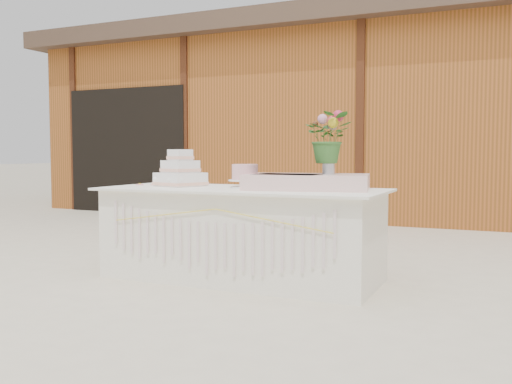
{
  "coord_description": "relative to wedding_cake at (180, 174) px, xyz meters",
  "views": [
    {
      "loc": [
        2.09,
        -4.29,
        1.07
      ],
      "look_at": [
        0.0,
        0.3,
        0.72
      ],
      "focal_mm": 40.0,
      "sensor_mm": 36.0,
      "label": 1
    }
  ],
  "objects": [
    {
      "name": "loose_flowers",
      "position": [
        -0.38,
        0.08,
        -0.1
      ],
      "size": [
        0.23,
        0.38,
        0.02
      ],
      "primitive_type": null,
      "rotation": [
        0.0,
        0.0,
        -0.26
      ],
      "color": "pink",
      "rests_on": "cake_table"
    },
    {
      "name": "satin_runner",
      "position": [
        1.19,
        0.03,
        -0.05
      ],
      "size": [
        1.08,
        0.76,
        0.12
      ],
      "primitive_type": "cube",
      "rotation": [
        0.0,
        0.0,
        0.2
      ],
      "color": "beige",
      "rests_on": "cake_table"
    },
    {
      "name": "pink_cake_stand",
      "position": [
        0.65,
        -0.02,
        0.0
      ],
      "size": [
        0.28,
        0.28,
        0.2
      ],
      "color": "white",
      "rests_on": "cake_table"
    },
    {
      "name": "flower_vase",
      "position": [
        1.35,
        0.09,
        0.08
      ],
      "size": [
        0.1,
        0.1,
        0.14
      ],
      "primitive_type": "cylinder",
      "color": "silver",
      "rests_on": "satin_runner"
    },
    {
      "name": "wedding_cake",
      "position": [
        0.0,
        0.0,
        0.0
      ],
      "size": [
        0.46,
        0.46,
        0.33
      ],
      "rotation": [
        0.0,
        0.0,
        -0.34
      ],
      "color": "white",
      "rests_on": "cake_table"
    },
    {
      "name": "barn",
      "position": [
        0.62,
        5.94,
        0.8
      ],
      "size": [
        12.6,
        4.6,
        3.3
      ],
      "color": "#9E5021",
      "rests_on": "ground"
    },
    {
      "name": "cake_table",
      "position": [
        0.63,
        -0.06,
        -0.49
      ],
      "size": [
        2.4,
        1.0,
        0.77
      ],
      "color": "white",
      "rests_on": "ground"
    },
    {
      "name": "bouquet",
      "position": [
        1.35,
        0.09,
        0.36
      ],
      "size": [
        0.44,
        0.4,
        0.41
      ],
      "primitive_type": "imported",
      "rotation": [
        0.0,
        0.0,
        0.25
      ],
      "color": "#316428",
      "rests_on": "flower_vase"
    },
    {
      "name": "ground",
      "position": [
        0.63,
        -0.06,
        -0.88
      ],
      "size": [
        80.0,
        80.0,
        0.0
      ],
      "primitive_type": "plane",
      "color": "beige",
      "rests_on": "ground"
    }
  ]
}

